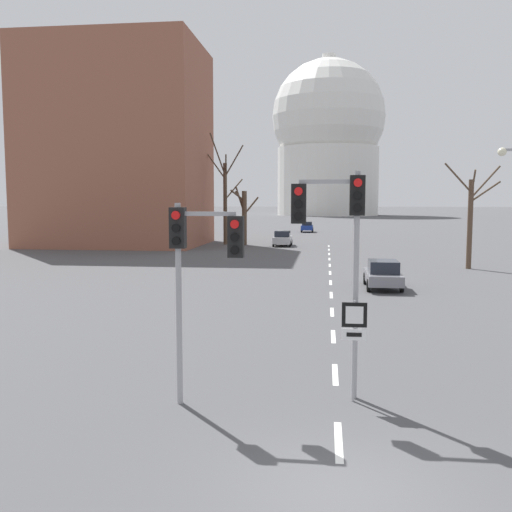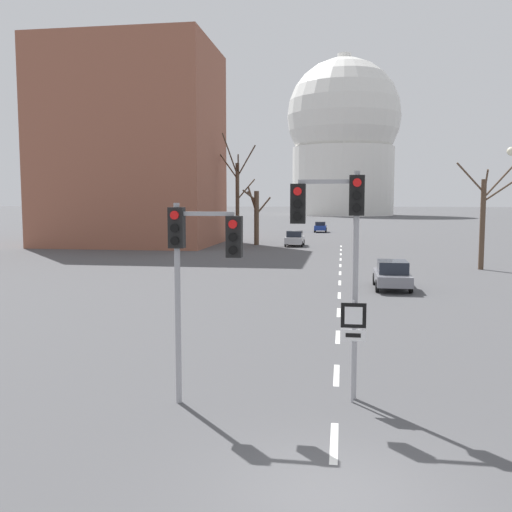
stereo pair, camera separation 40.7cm
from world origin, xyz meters
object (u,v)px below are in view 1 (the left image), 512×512
object	(u,v)px
route_sign_post	(354,333)
sedan_near_left	(383,274)
traffic_signal_centre_tall	(337,228)
traffic_signal_near_left	(198,253)
sedan_mid_centre	(307,227)
sedan_near_right	(283,238)

from	to	relation	value
route_sign_post	sedan_near_left	world-z (taller)	route_sign_post
traffic_signal_centre_tall	traffic_signal_near_left	distance (m)	3.40
sedan_near_left	sedan_mid_centre	distance (m)	55.23
traffic_signal_centre_tall	sedan_mid_centre	bearing A→B (deg)	92.46
route_sign_post	traffic_signal_near_left	bearing A→B (deg)	-170.29
traffic_signal_near_left	sedan_mid_centre	xyz separation A→B (m)	(0.10, 73.77, -2.82)
traffic_signal_centre_tall	traffic_signal_near_left	xyz separation A→B (m)	(-3.23, -0.89, -0.58)
traffic_signal_near_left	sedan_mid_centre	bearing A→B (deg)	89.92
sedan_near_right	sedan_mid_centre	bearing A→B (deg)	86.29
route_sign_post	sedan_near_left	distance (m)	18.43
traffic_signal_centre_tall	sedan_near_right	xyz separation A→B (m)	(-4.85, 46.38, -3.40)
sedan_near_left	sedan_near_right	size ratio (longest dim) A/B	1.12
sedan_near_left	sedan_mid_centre	world-z (taller)	sedan_mid_centre
traffic_signal_centre_tall	sedan_mid_centre	distance (m)	73.03
sedan_near_right	sedan_near_left	bearing A→B (deg)	-74.76
sedan_near_left	route_sign_post	bearing A→B (deg)	-97.66
sedan_near_left	sedan_near_right	xyz separation A→B (m)	(-7.74, 28.40, 0.02)
traffic_signal_near_left	sedan_mid_centre	distance (m)	73.83
route_sign_post	sedan_mid_centre	distance (m)	73.24
sedan_near_right	sedan_mid_centre	distance (m)	26.55
route_sign_post	sedan_near_right	distance (m)	46.95
sedan_mid_centre	traffic_signal_near_left	bearing A→B (deg)	-90.08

